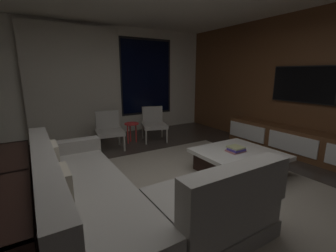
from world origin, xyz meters
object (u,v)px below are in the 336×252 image
Objects in this scene: accent_chair_by_curtain at (109,128)px; side_stool at (132,127)px; book_stack_on_coffee_table at (236,149)px; console_table_behind_couch at (8,208)px; media_console at (301,144)px; coffee_table at (238,162)px; mounted_tv at (303,84)px; accent_chair_near_window at (154,122)px; sectional_couch at (116,199)px.

side_stool is at bearing 10.39° from accent_chair_by_curtain.
console_table_behind_couch reaches higher than book_stack_on_coffee_table.
book_stack_on_coffee_table is 1.63m from media_console.
mounted_tv is at bearing 3.84° from coffee_table.
coffee_table is 4.42× the size of book_stack_on_coffee_table.
console_table_behind_couch is at bearing -179.97° from media_console.
accent_chair_near_window is 1.10m from accent_chair_by_curtain.
sectional_couch is at bearing -172.76° from book_stack_on_coffee_table.
side_stool reaches higher than coffee_table.
media_console is 2.60× the size of mounted_tv.
accent_chair_near_window reaches higher than media_console.
side_stool is at bearing 48.90° from console_table_behind_couch.
book_stack_on_coffee_table is (2.03, 0.26, 0.11)m from sectional_couch.
console_table_behind_couch is at bearing 171.77° from sectional_couch.
side_stool is (0.55, 0.10, -0.06)m from accent_chair_by_curtain.
sectional_couch is 2.65m from accent_chair_by_curtain.
side_stool is at bearing 64.21° from sectional_couch.
side_stool reaches higher than book_stack_on_coffee_table.
console_table_behind_couch is at bearing -137.86° from accent_chair_near_window.
sectional_couch is 3.65m from media_console.
media_console is at bearing 2.11° from sectional_couch.
coffee_table is 0.37× the size of media_console.
media_console is at bearing -39.50° from accent_chair_by_curtain.
accent_chair_by_curtain is (0.73, 2.54, 0.14)m from sectional_couch.
side_stool is (-0.55, 0.04, -0.06)m from accent_chair_near_window.
sectional_couch is 2.94m from side_stool.
accent_chair_near_window is 3.17m from mounted_tv.
sectional_couch is 3.21× the size of accent_chair_near_window.
side_stool is at bearing 137.83° from mounted_tv.
console_table_behind_couch is (-2.95, -0.13, 0.02)m from book_stack_on_coffee_table.
accent_chair_by_curtain is (-1.10, -0.07, 0.00)m from accent_chair_near_window.
accent_chair_by_curtain reaches higher than console_table_behind_couch.
accent_chair_near_window is 0.25× the size of media_console.
mounted_tv is 0.57× the size of console_table_behind_couch.
book_stack_on_coffee_table is at bearing 2.45° from console_table_behind_couch.
mounted_tv reaches higher than book_stack_on_coffee_table.
media_console is (1.62, -0.12, -0.15)m from book_stack_on_coffee_table.
accent_chair_by_curtain is 2.92m from console_table_behind_couch.
media_console is (1.59, -0.08, 0.06)m from coffee_table.
coffee_table is at bearing -176.16° from mounted_tv.
sectional_couch is 2.07m from coffee_table.
book_stack_on_coffee_table reaches higher than coffee_table.
media_console is 1.13m from mounted_tv.
console_table_behind_couch is at bearing -177.55° from book_stack_on_coffee_table.
book_stack_on_coffee_table is at bearing 7.24° from sectional_couch.
console_table_behind_couch is at bearing -124.24° from accent_chair_by_curtain.
book_stack_on_coffee_table is 0.22× the size of mounted_tv.
sectional_couch reaches higher than accent_chair_near_window.
mounted_tv is (3.83, 0.33, 1.06)m from sectional_couch.
book_stack_on_coffee_table is at bearing -60.26° from accent_chair_by_curtain.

